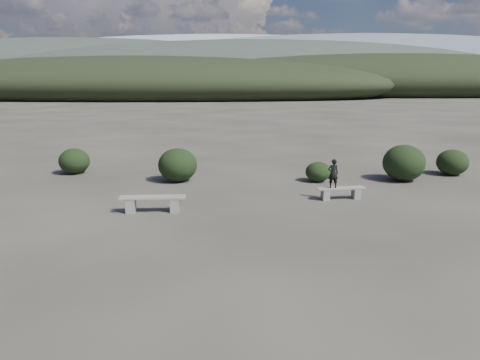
{
  "coord_description": "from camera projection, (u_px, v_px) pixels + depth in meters",
  "views": [
    {
      "loc": [
        -0.1,
        -9.67,
        3.95
      ],
      "look_at": [
        -0.39,
        3.5,
        1.1
      ],
      "focal_mm": 35.0,
      "sensor_mm": 36.0,
      "label": 1
    }
  ],
  "objects": [
    {
      "name": "ground",
      "position": [
        254.0,
        262.0,
        10.28
      ],
      "size": [
        1200.0,
        1200.0,
        0.0
      ],
      "primitive_type": "plane",
      "color": "#332E27",
      "rests_on": "ground"
    },
    {
      "name": "bench_left",
      "position": [
        153.0,
        203.0,
        14.11
      ],
      "size": [
        2.01,
        0.6,
        0.49
      ],
      "rotation": [
        0.0,
        0.0,
        0.09
      ],
      "color": "slate",
      "rests_on": "ground"
    },
    {
      "name": "bench_right",
      "position": [
        341.0,
        192.0,
        15.64
      ],
      "size": [
        1.66,
        0.64,
        0.41
      ],
      "rotation": [
        0.0,
        0.0,
        0.19
      ],
      "color": "slate",
      "rests_on": "ground"
    },
    {
      "name": "seated_person",
      "position": [
        333.0,
        173.0,
        15.46
      ],
      "size": [
        0.38,
        0.27,
        0.97
      ],
      "primitive_type": "imported",
      "rotation": [
        0.0,
        0.0,
        3.25
      ],
      "color": "black",
      "rests_on": "bench_right"
    },
    {
      "name": "shrub_b",
      "position": [
        178.0,
        165.0,
        18.31
      ],
      "size": [
        1.53,
        1.53,
        1.31
      ],
      "primitive_type": "ellipsoid",
      "color": "black",
      "rests_on": "ground"
    },
    {
      "name": "shrub_c",
      "position": [
        318.0,
        172.0,
        18.3
      ],
      "size": [
        0.98,
        0.98,
        0.79
      ],
      "primitive_type": "ellipsoid",
      "color": "black",
      "rests_on": "ground"
    },
    {
      "name": "shrub_d",
      "position": [
        404.0,
        163.0,
        18.43
      ],
      "size": [
        1.64,
        1.64,
        1.44
      ],
      "primitive_type": "ellipsoid",
      "color": "black",
      "rests_on": "ground"
    },
    {
      "name": "shrub_e",
      "position": [
        452.0,
        162.0,
        19.57
      ],
      "size": [
        1.3,
        1.3,
        1.08
      ],
      "primitive_type": "ellipsoid",
      "color": "black",
      "rests_on": "ground"
    },
    {
      "name": "shrub_f",
      "position": [
        74.0,
        161.0,
        19.85
      ],
      "size": [
        1.28,
        1.28,
        1.08
      ],
      "primitive_type": "ellipsoid",
      "color": "black",
      "rests_on": "ground"
    },
    {
      "name": "mountain_ridges",
      "position": [
        240.0,
        69.0,
        339.48
      ],
      "size": [
        500.0,
        400.0,
        56.0
      ],
      "color": "black",
      "rests_on": "ground"
    }
  ]
}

